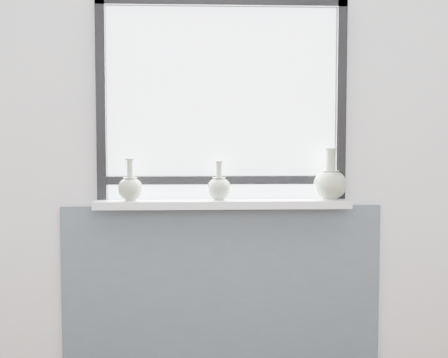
{
  "coord_description": "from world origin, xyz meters",
  "views": [
    {
      "loc": [
        -0.15,
        -1.51,
        1.23
      ],
      "look_at": [
        0.0,
        1.55,
        1.02
      ],
      "focal_mm": 50.0,
      "sensor_mm": 36.0,
      "label": 1
    }
  ],
  "objects_px": {
    "windowsill": "(223,204)",
    "vase_c": "(330,182)",
    "vase_a": "(130,187)",
    "vase_b": "(219,187)"
  },
  "relations": [
    {
      "from": "windowsill",
      "to": "vase_c",
      "type": "height_order",
      "value": "vase_c"
    },
    {
      "from": "windowsill",
      "to": "vase_a",
      "type": "relative_size",
      "value": 6.02
    },
    {
      "from": "vase_b",
      "to": "vase_c",
      "type": "xyz_separation_m",
      "value": [
        0.58,
        -0.01,
        0.02
      ]
    },
    {
      "from": "vase_c",
      "to": "vase_b",
      "type": "bearing_deg",
      "value": 178.98
    },
    {
      "from": "vase_b",
      "to": "vase_c",
      "type": "bearing_deg",
      "value": -1.02
    },
    {
      "from": "windowsill",
      "to": "vase_b",
      "type": "bearing_deg",
      "value": -167.57
    },
    {
      "from": "windowsill",
      "to": "vase_b",
      "type": "distance_m",
      "value": 0.09
    },
    {
      "from": "windowsill",
      "to": "vase_c",
      "type": "bearing_deg",
      "value": -1.48
    },
    {
      "from": "vase_b",
      "to": "vase_c",
      "type": "distance_m",
      "value": 0.58
    },
    {
      "from": "windowsill",
      "to": "vase_b",
      "type": "height_order",
      "value": "vase_b"
    }
  ]
}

